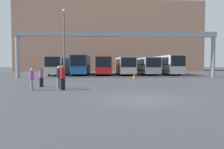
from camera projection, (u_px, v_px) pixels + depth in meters
The scene contains 15 objects.
ground_plane at pixel (142, 99), 12.14m from camera, with size 200.00×200.00×0.00m, color #38383D.
building_backdrop at pixel (109, 38), 60.75m from camera, with size 48.63×12.00×17.98m.
overhead_gantry at pixel (118, 39), 30.29m from camera, with size 27.94×0.80×6.42m.
bus_slot_0 at pixel (60, 64), 38.72m from camera, with size 2.58×12.05×3.12m.
bus_slot_1 at pixel (82, 64), 38.93m from camera, with size 2.57×12.09×3.33m.
bus_slot_2 at pixel (103, 65), 38.29m from camera, with size 2.55×10.41×3.08m.
bus_slot_3 at pixel (125, 65), 38.94m from camera, with size 2.59×11.33×3.01m.
bus_slot_4 at pixel (146, 65), 38.90m from camera, with size 2.59×10.87×2.98m.
bus_slot_5 at pixel (167, 64), 39.52m from camera, with size 2.52×11.74×3.32m.
pedestrian_far_center at pixel (41, 77), 18.54m from camera, with size 0.34×0.34×1.65m.
pedestrian_near_center at pixel (63, 77), 16.34m from camera, with size 0.39×0.39×1.85m.
pedestrian_near_left at pixel (32, 79), 16.24m from camera, with size 0.34×0.34×1.63m.
pedestrian_near_right at pixel (59, 76), 17.45m from camera, with size 0.38×0.38×1.81m.
traffic_cone at pixel (134, 76), 29.05m from camera, with size 0.39×0.39×0.60m.
lamp_post at pixel (64, 42), 25.67m from camera, with size 0.36×0.36×8.36m.
Camera 1 is at (-2.29, -11.96, 2.01)m, focal length 35.00 mm.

